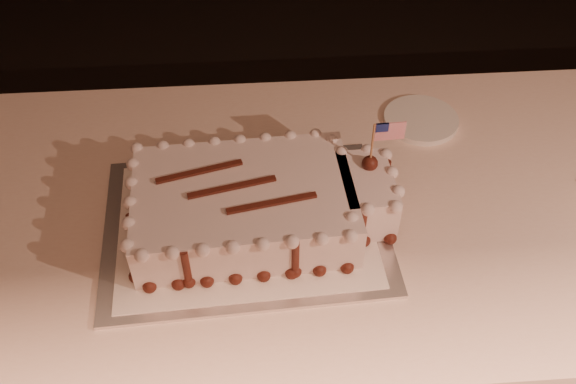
{
  "coord_description": "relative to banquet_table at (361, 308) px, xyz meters",
  "views": [
    {
      "loc": [
        -0.24,
        -0.25,
        1.65
      ],
      "look_at": [
        -0.18,
        0.55,
        0.84
      ],
      "focal_mm": 40.0,
      "sensor_mm": 36.0,
      "label": 1
    }
  ],
  "objects": [
    {
      "name": "cake_board",
      "position": [
        -0.26,
        -0.05,
        0.38
      ],
      "size": [
        0.54,
        0.42,
        0.01
      ],
      "primitive_type": "cube",
      "rotation": [
        0.0,
        0.0,
        0.05
      ],
      "color": "silver",
      "rests_on": "banquet_table"
    },
    {
      "name": "doily",
      "position": [
        -0.26,
        -0.05,
        0.38
      ],
      "size": [
        0.48,
        0.38,
        0.0
      ],
      "primitive_type": "cube",
      "rotation": [
        0.0,
        0.0,
        0.05
      ],
      "color": "white",
      "rests_on": "cake_board"
    },
    {
      "name": "banquet_table",
      "position": [
        0.0,
        0.0,
        0.0
      ],
      "size": [
        2.4,
        0.8,
        0.75
      ],
      "primitive_type": "cube",
      "color": "beige",
      "rests_on": "ground"
    },
    {
      "name": "side_plate",
      "position": [
        0.14,
        0.23,
        0.38
      ],
      "size": [
        0.16,
        0.16,
        0.01
      ],
      "primitive_type": "cylinder",
      "color": "white",
      "rests_on": "banquet_table"
    },
    {
      "name": "sheet_cake",
      "position": [
        -0.23,
        -0.05,
        0.43
      ],
      "size": [
        0.5,
        0.3,
        0.2
      ],
      "color": "silver",
      "rests_on": "doily"
    }
  ]
}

